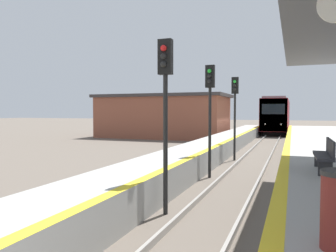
{
  "coord_description": "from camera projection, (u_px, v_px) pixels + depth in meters",
  "views": [
    {
      "loc": [
        1.87,
        -1.26,
        2.71
      ],
      "look_at": [
        -4.91,
        16.53,
        1.83
      ],
      "focal_mm": 35.0,
      "sensor_mm": 36.0,
      "label": 1
    }
  ],
  "objects": [
    {
      "name": "train",
      "position": [
        277.0,
        115.0,
        42.7
      ],
      "size": [
        2.82,
        19.55,
        4.28
      ],
      "color": "black",
      "rests_on": "ground"
    },
    {
      "name": "signal_near",
      "position": [
        165.0,
        93.0,
        8.43
      ],
      "size": [
        0.36,
        0.31,
        4.54
      ],
      "color": "black",
      "rests_on": "ground"
    },
    {
      "name": "signal_mid",
      "position": [
        210.0,
        99.0,
        13.15
      ],
      "size": [
        0.36,
        0.31,
        4.54
      ],
      "color": "black",
      "rests_on": "ground"
    },
    {
      "name": "signal_far",
      "position": [
        235.0,
        102.0,
        17.79
      ],
      "size": [
        0.36,
        0.31,
        4.54
      ],
      "color": "black",
      "rests_on": "ground"
    },
    {
      "name": "bench",
      "position": [
        326.0,
        154.0,
        9.34
      ],
      "size": [
        0.44,
        1.93,
        0.92
      ],
      "color": "#28282D",
      "rests_on": "platform_right"
    },
    {
      "name": "station_building",
      "position": [
        163.0,
        116.0,
        33.73
      ],
      "size": [
        13.28,
        6.8,
        4.37
      ],
      "color": "brown",
      "rests_on": "ground"
    }
  ]
}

